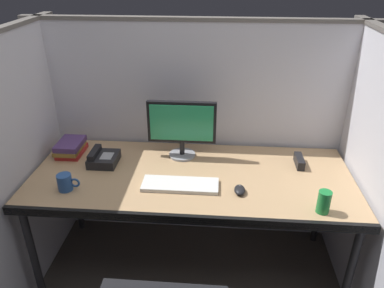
{
  "coord_description": "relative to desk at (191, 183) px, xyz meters",
  "views": [
    {
      "loc": [
        0.15,
        -1.55,
        1.9
      ],
      "look_at": [
        0.0,
        0.35,
        0.92
      ],
      "focal_mm": 34.35,
      "sensor_mm": 36.0,
      "label": 1
    }
  ],
  "objects": [
    {
      "name": "soda_can",
      "position": [
        0.69,
        -0.29,
        0.11
      ],
      "size": [
        0.07,
        0.07,
        0.12
      ],
      "primitive_type": "cylinder",
      "color": "#197233",
      "rests_on": "desk"
    },
    {
      "name": "cubicle_partition_left",
      "position": [
        -0.99,
        -0.09,
        0.1
      ],
      "size": [
        0.06,
        1.41,
        1.57
      ],
      "color": "silver",
      "rests_on": "ground"
    },
    {
      "name": "monitor_center",
      "position": [
        -0.08,
        0.24,
        0.27
      ],
      "size": [
        0.43,
        0.17,
        0.37
      ],
      "color": "gray",
      "rests_on": "desk"
    },
    {
      "name": "computer_mouse",
      "position": [
        0.28,
        -0.15,
        0.07
      ],
      "size": [
        0.06,
        0.1,
        0.04
      ],
      "color": "black",
      "rests_on": "desk"
    },
    {
      "name": "desk",
      "position": [
        0.0,
        0.0,
        0.0
      ],
      "size": [
        1.9,
        0.8,
        0.74
      ],
      "color": "tan",
      "rests_on": "ground"
    },
    {
      "name": "desk_phone",
      "position": [
        -0.56,
        0.11,
        0.08
      ],
      "size": [
        0.17,
        0.19,
        0.09
      ],
      "color": "black",
      "rests_on": "desk"
    },
    {
      "name": "coffee_mug",
      "position": [
        -0.68,
        -0.2,
        0.1
      ],
      "size": [
        0.13,
        0.08,
        0.09
      ],
      "color": "#264C8C",
      "rests_on": "desk"
    },
    {
      "name": "cubicle_partition_rear",
      "position": [
        0.0,
        0.46,
        0.1
      ],
      "size": [
        2.21,
        0.06,
        1.57
      ],
      "color": "silver",
      "rests_on": "ground"
    },
    {
      "name": "red_stapler",
      "position": [
        0.66,
        0.18,
        0.08
      ],
      "size": [
        0.04,
        0.15,
        0.06
      ],
      "primitive_type": "cube",
      "color": "black",
      "rests_on": "desk"
    },
    {
      "name": "keyboard_main",
      "position": [
        -0.05,
        -0.12,
        0.06
      ],
      "size": [
        0.43,
        0.15,
        0.02
      ],
      "primitive_type": "cube",
      "color": "silver",
      "rests_on": "desk"
    },
    {
      "name": "book_stack",
      "position": [
        -0.81,
        0.21,
        0.09
      ],
      "size": [
        0.16,
        0.22,
        0.09
      ],
      "color": "#B22626",
      "rests_on": "desk"
    },
    {
      "name": "cubicle_partition_right",
      "position": [
        0.99,
        -0.09,
        0.1
      ],
      "size": [
        0.06,
        1.41,
        1.57
      ],
      "color": "silver",
      "rests_on": "ground"
    }
  ]
}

